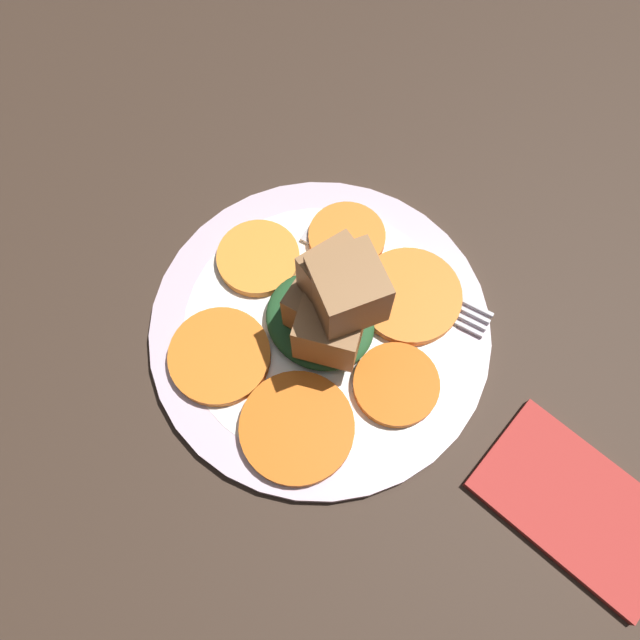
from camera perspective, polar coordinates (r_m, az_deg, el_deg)
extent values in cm
cube|color=#38281E|center=(51.94, 0.00, -1.30)|extent=(120.00, 120.00, 2.00)
cylinder|color=silver|center=(50.55, 0.00, -0.69)|extent=(27.48, 27.48, 1.00)
cylinder|color=white|center=(50.50, 0.00, -0.67)|extent=(21.98, 21.98, 1.00)
cylinder|color=orange|center=(51.07, 8.19, 2.22)|extent=(8.45, 8.45, 0.84)
cylinder|color=orange|center=(53.09, 2.47, 7.60)|extent=(6.51, 6.51, 0.84)
cylinder|color=orange|center=(52.33, -5.66, 5.68)|extent=(6.90, 6.90, 0.84)
cylinder|color=orange|center=(49.24, -9.17, -3.26)|extent=(7.98, 7.98, 0.84)
cylinder|color=orange|center=(47.11, -2.12, -9.80)|extent=(8.63, 8.63, 0.84)
cylinder|color=#D35E12|center=(48.21, 6.83, -6.04)|extent=(6.63, 6.63, 0.84)
ellipsoid|color=#235128|center=(49.10, 0.00, -0.02)|extent=(8.95, 8.05, 1.93)
cube|color=brown|center=(46.45, 0.88, 1.30)|extent=(3.84, 3.84, 3.81)
cube|color=brown|center=(46.35, -0.18, 1.59)|extent=(4.90, 4.90, 4.18)
cube|color=olive|center=(45.39, 0.99, -0.54)|extent=(6.19, 6.19, 4.63)
cube|color=olive|center=(42.64, 1.58, 3.69)|extent=(5.04, 5.04, 4.10)
cube|color=olive|center=(41.68, 2.54, 2.82)|extent=(6.08, 6.08, 4.51)
cube|color=#B2B2B7|center=(52.19, 3.84, 5.16)|extent=(11.23, 3.38, 0.40)
cube|color=#B2B2B7|center=(51.51, 10.04, 2.05)|extent=(1.81, 2.54, 0.40)
cube|color=#B2B2B7|center=(51.90, 13.36, 1.48)|extent=(4.40, 1.21, 0.40)
cube|color=#B2B2B7|center=(51.60, 13.07, 0.89)|extent=(4.40, 1.21, 0.40)
cube|color=#B2B2B7|center=(51.31, 12.77, 0.29)|extent=(4.40, 1.21, 0.40)
cube|color=#B2B2B7|center=(51.02, 12.47, -0.31)|extent=(4.40, 1.21, 0.40)
cube|color=#B2332D|center=(50.88, 22.44, -15.38)|extent=(14.20, 8.52, 0.80)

